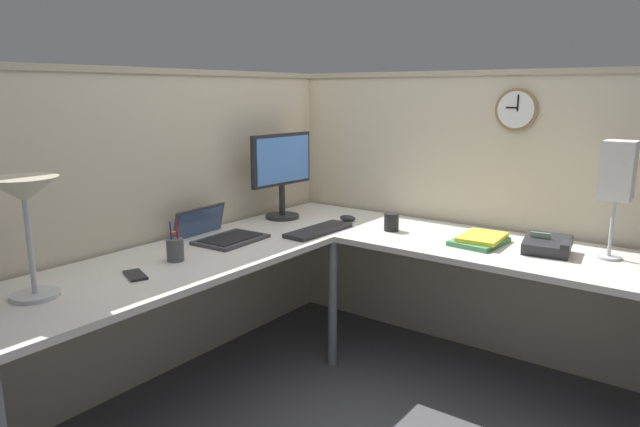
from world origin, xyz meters
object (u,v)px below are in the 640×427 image
object	(u,v)px
office_phone	(548,246)
computer_mouse	(348,218)
monitor	(282,169)
wall_clock	(517,110)
desk_lamp_dome	(25,200)
cell_phone	(135,275)
coffee_mug	(391,222)
book_stack	(480,240)
laptop	(217,234)
desk_lamp_paper	(618,174)
keyboard	(319,230)
pen_cup	(175,249)

from	to	relation	value
office_phone	computer_mouse	bearing A→B (deg)	89.70
monitor	wall_clock	distance (m)	1.33
desk_lamp_dome	cell_phone	bearing A→B (deg)	-14.23
computer_mouse	coffee_mug	bearing A→B (deg)	-99.78
desk_lamp_dome	book_stack	bearing A→B (deg)	-31.69
laptop	wall_clock	xyz separation A→B (m)	(1.06, -1.14, 0.62)
computer_mouse	desk_lamp_paper	xyz separation A→B (m)	(0.08, -1.37, 0.37)
monitor	wall_clock	bearing A→B (deg)	-67.02
keyboard	book_stack	xyz separation A→B (m)	(0.29, -0.78, 0.01)
office_phone	coffee_mug	size ratio (longest dim) A/B	2.38
laptop	desk_lamp_dome	xyz separation A→B (m)	(-0.98, -0.09, 0.34)
monitor	computer_mouse	xyz separation A→B (m)	(0.17, -0.35, -0.28)
pen_cup	monitor	bearing A→B (deg)	10.38
pen_cup	desk_lamp_paper	size ratio (longest dim) A/B	0.34
keyboard	pen_cup	xyz separation A→B (m)	(-0.79, 0.21, 0.04)
pen_cup	desk_lamp_paper	bearing A→B (deg)	-52.36
monitor	book_stack	distance (m)	1.20
desk_lamp_dome	desk_lamp_paper	distance (m)	2.40
laptop	keyboard	distance (m)	0.54
monitor	coffee_mug	bearing A→B (deg)	-80.43
coffee_mug	desk_lamp_dome	bearing A→B (deg)	161.55
monitor	coffee_mug	world-z (taller)	monitor
laptop	cell_phone	world-z (taller)	laptop
book_stack	computer_mouse	bearing A→B (deg)	87.99
desk_lamp_dome	computer_mouse	bearing A→B (deg)	-7.71
computer_mouse	cell_phone	distance (m)	1.36
desk_lamp_dome	office_phone	world-z (taller)	desk_lamp_dome
desk_lamp_paper	wall_clock	bearing A→B (deg)	65.24
cell_phone	desk_lamp_dome	bearing A→B (deg)	-173.08
book_stack	desk_lamp_paper	distance (m)	0.67
computer_mouse	office_phone	xyz separation A→B (m)	(-0.01, -1.12, 0.02)
wall_clock	computer_mouse	bearing A→B (deg)	111.81
laptop	coffee_mug	distance (m)	0.93
desk_lamp_dome	cell_phone	size ratio (longest dim) A/B	3.09
monitor	keyboard	distance (m)	0.49
laptop	coffee_mug	world-z (taller)	laptop
pen_cup	book_stack	world-z (taller)	pen_cup
desk_lamp_dome	book_stack	distance (m)	2.01
coffee_mug	wall_clock	distance (m)	0.87
keyboard	wall_clock	world-z (taller)	wall_clock
desk_lamp_dome	wall_clock	size ratio (longest dim) A/B	2.02
pen_cup	coffee_mug	bearing A→B (deg)	-25.42
laptop	office_phone	world-z (taller)	laptop
laptop	desk_lamp_paper	size ratio (longest dim) A/B	0.75
keyboard	wall_clock	xyz separation A→B (m)	(0.65, -0.80, 0.63)
computer_mouse	wall_clock	size ratio (longest dim) A/B	0.47
computer_mouse	desk_lamp_dome	size ratio (longest dim) A/B	0.23
cell_phone	office_phone	world-z (taller)	office_phone
cell_phone	computer_mouse	bearing A→B (deg)	15.23
computer_mouse	cell_phone	xyz separation A→B (m)	(-1.35, 0.14, -0.01)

